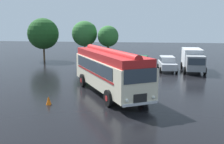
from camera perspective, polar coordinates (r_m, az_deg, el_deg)
ground_plane at (r=19.89m, az=0.92°, el=-5.07°), size 120.00×120.00×0.00m
vintage_bus at (r=20.09m, az=-0.60°, el=0.63°), size 7.25×9.92×3.49m
car_near_left at (r=31.82m, az=1.40°, el=2.31°), size 2.35×4.38×1.66m
car_mid_left at (r=30.72m, az=6.14°, el=1.96°), size 2.38×4.39×1.66m
car_mid_right at (r=30.84m, az=11.90°, el=1.83°), size 2.22×4.32×1.66m
box_van at (r=31.37m, az=17.14°, el=2.69°), size 2.40×5.80×2.50m
tree_far_left at (r=40.24m, az=-14.89°, el=8.19°), size 4.54×4.54×6.21m
tree_left_of_centre at (r=38.10m, az=-5.82°, el=8.43°), size 3.63×3.63×5.79m
tree_centre at (r=36.82m, az=-0.88°, el=7.74°), size 2.94×2.94×5.13m
traffic_cone at (r=18.06m, az=-13.65°, el=-6.05°), size 0.36×0.36×0.55m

